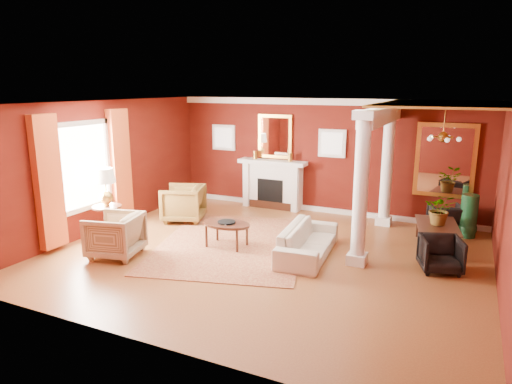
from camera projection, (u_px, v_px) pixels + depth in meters
The scene contains 27 objects.
ground at pixel (266, 255), 8.86m from camera, with size 8.00×8.00×0.00m, color brown.
room_shell at pixel (267, 152), 8.40m from camera, with size 8.04×7.04×2.92m.
fireplace at pixel (272, 184), 12.18m from camera, with size 1.85×0.42×1.29m.
overmantel_mirror at pixel (275, 137), 12.01m from camera, with size 0.95×0.07×1.15m.
flank_window_left at pixel (224, 137), 12.69m from camera, with size 0.70×0.07×0.70m.
flank_window_right at pixel (332, 143), 11.40m from camera, with size 0.70×0.07×0.70m.
left_window at pixel (87, 172), 9.63m from camera, with size 0.21×2.55×2.60m.
column_front at pixel (361, 189), 8.09m from camera, with size 0.36×0.36×2.80m.
column_back at pixel (387, 165), 10.47m from camera, with size 0.36×0.36×2.80m.
header_beam at pixel (382, 115), 9.23m from camera, with size 0.30×3.20×0.32m, color white.
amber_ceiling at pixel (443, 104), 8.56m from camera, with size 2.30×3.40×0.04m, color gold.
dining_mirror at pixel (445, 161), 10.34m from camera, with size 1.30×0.07×1.70m.
chandelier at pixel (443, 137), 8.73m from camera, with size 0.60×0.62×0.75m.
crown_trim at pixel (324, 102), 11.27m from camera, with size 8.00×0.08×0.16m, color white.
base_trim at pixel (320, 209), 11.89m from camera, with size 8.00×0.08×0.12m, color white.
rug at pixel (232, 244), 9.47m from camera, with size 2.92×3.89×0.02m, color maroon.
sofa at pixel (308, 236), 8.73m from camera, with size 2.04×0.60×0.80m, color beige.
armchair_leopard at pixel (183, 202), 11.00m from camera, with size 0.93×0.87×0.96m, color black.
armchair_stripe at pixel (115, 233), 8.71m from camera, with size 0.90×0.84×0.93m, color tan.
coffee_table at pixel (227, 225), 9.22m from camera, with size 1.00×1.00×0.50m.
coffee_book at pixel (223, 219), 9.15m from camera, with size 0.15×0.02×0.20m, color black.
side_table at pixel (106, 191), 9.64m from camera, with size 0.61×0.61×1.52m.
dining_table at pixel (438, 230), 9.15m from camera, with size 1.40×0.49×0.78m, color black.
dining_chair_near at pixel (441, 253), 8.01m from camera, with size 0.67×0.63×0.69m, color black.
dining_chair_far at pixel (446, 217), 10.15m from camera, with size 0.68×0.64×0.70m, color black.
green_urn at pixel (468, 220), 9.85m from camera, with size 0.40×0.40×0.95m.
potted_plant at pixel (441, 199), 9.01m from camera, with size 0.57×0.64×0.50m, color #26591E.
Camera 1 is at (3.39, -7.63, 3.21)m, focal length 32.00 mm.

